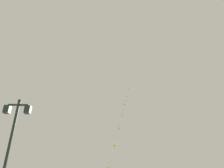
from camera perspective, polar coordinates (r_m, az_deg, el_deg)
twin_lantern_lamp_post at (r=10.77m, az=-26.90°, el=-11.74°), size 1.31×0.28×5.04m
kite_train at (r=33.81m, az=2.97°, el=-9.13°), size 6.07×20.52×21.71m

